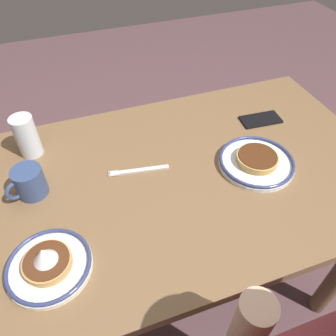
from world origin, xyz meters
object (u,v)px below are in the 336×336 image
at_px(plate_near_main, 256,161).
at_px(coffee_mug, 29,182).
at_px(drinking_glass, 27,138).
at_px(fork_near, 138,170).
at_px(plate_center_pancakes, 48,264).
at_px(cell_phone, 261,120).

bearing_deg(plate_near_main, coffee_mug, -9.63).
bearing_deg(drinking_glass, fork_near, 147.01).
relative_size(plate_near_main, coffee_mug, 2.13).
height_order(plate_near_main, coffee_mug, coffee_mug).
distance_m(coffee_mug, fork_near, 0.31).
bearing_deg(coffee_mug, drinking_glass, -92.96).
bearing_deg(plate_center_pancakes, drinking_glass, -88.09).
xyz_separation_m(coffee_mug, fork_near, (-0.31, 0.02, -0.04)).
bearing_deg(plate_center_pancakes, cell_phone, -156.07).
xyz_separation_m(coffee_mug, cell_phone, (-0.80, -0.08, -0.04)).
bearing_deg(plate_center_pancakes, fork_near, -139.66).
xyz_separation_m(cell_phone, fork_near, (0.49, 0.10, -0.00)).
bearing_deg(plate_center_pancakes, plate_near_main, -167.08).
height_order(coffee_mug, drinking_glass, drinking_glass).
height_order(plate_near_main, plate_center_pancakes, plate_center_pancakes).
relative_size(plate_center_pancakes, fork_near, 1.08).
bearing_deg(plate_center_pancakes, coffee_mug, -84.74).
distance_m(plate_near_main, coffee_mug, 0.68).
relative_size(plate_near_main, cell_phone, 1.63).
relative_size(cell_phone, fork_near, 0.77).
height_order(plate_center_pancakes, coffee_mug, coffee_mug).
relative_size(coffee_mug, drinking_glass, 0.79).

